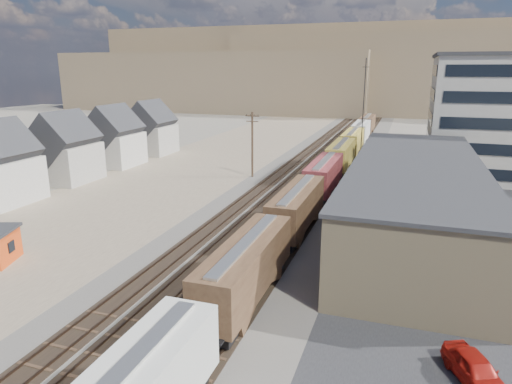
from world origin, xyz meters
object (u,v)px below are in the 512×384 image
(freight_train, at_px, (333,163))
(parked_car_blue, at_px, (448,170))
(utility_pole_north, at_px, (252,143))
(parked_car_red, at_px, (475,370))

(freight_train, xyz_separation_m, parked_car_blue, (16.48, 10.44, -1.95))
(freight_train, height_order, utility_pole_north, utility_pole_north)
(parked_car_red, xyz_separation_m, parked_car_blue, (1.97, 52.75, 0.06))
(utility_pole_north, xyz_separation_m, parked_car_blue, (28.78, 11.29, -4.45))
(freight_train, bearing_deg, utility_pole_north, -176.03)
(freight_train, distance_m, parked_car_blue, 19.60)
(utility_pole_north, relative_size, parked_car_red, 2.17)
(utility_pole_north, distance_m, parked_car_red, 49.58)
(parked_car_blue, bearing_deg, parked_car_red, -128.98)
(freight_train, distance_m, parked_car_red, 44.78)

